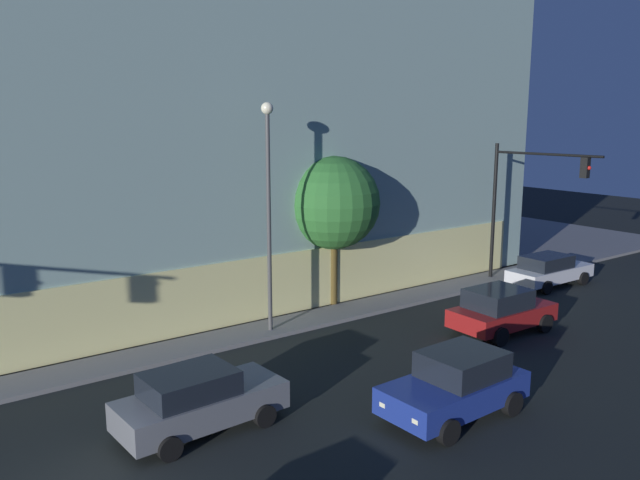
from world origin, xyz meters
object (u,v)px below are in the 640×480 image
at_px(traffic_light_far_corner, 525,190).
at_px(car_grey, 198,400).
at_px(car_white, 549,270).
at_px(car_red, 501,310).
at_px(street_lamp_sidewalk, 268,191).
at_px(sidewalk_tree, 334,203).
at_px(car_blue, 456,384).
at_px(modern_building, 154,85).

distance_m(traffic_light_far_corner, car_grey, 19.82).
bearing_deg(car_white, car_red, -157.96).
xyz_separation_m(street_lamp_sidewalk, car_red, (7.11, -5.09, -4.52)).
relative_size(car_grey, car_white, 0.95).
distance_m(street_lamp_sidewalk, sidewalk_tree, 4.32).
xyz_separation_m(sidewalk_tree, car_red, (3.10, -6.41, -3.63)).
bearing_deg(traffic_light_far_corner, sidewalk_tree, 164.70).
relative_size(sidewalk_tree, car_grey, 1.41).
distance_m(traffic_light_far_corner, street_lamp_sidewalk, 13.50).
height_order(car_red, car_white, car_red).
height_order(traffic_light_far_corner, car_white, traffic_light_far_corner).
bearing_deg(car_blue, car_white, 25.58).
bearing_deg(modern_building, car_grey, -110.03).
height_order(modern_building, car_white, modern_building).
distance_m(modern_building, sidewalk_tree, 13.39).
xyz_separation_m(modern_building, sidewalk_tree, (2.73, -12.05, -5.17)).
distance_m(modern_building, car_red, 21.27).
distance_m(street_lamp_sidewalk, car_red, 9.84).
distance_m(car_grey, car_red, 12.69).
distance_m(car_blue, car_white, 15.54).
bearing_deg(sidewalk_tree, traffic_light_far_corner, -15.30).
distance_m(car_blue, car_red, 7.57).
height_order(traffic_light_far_corner, car_red, traffic_light_far_corner).
bearing_deg(sidewalk_tree, car_blue, -109.07).
bearing_deg(car_white, car_grey, -170.60).
bearing_deg(street_lamp_sidewalk, traffic_light_far_corner, -5.31).
height_order(traffic_light_far_corner, car_grey, traffic_light_far_corner).
relative_size(street_lamp_sidewalk, car_grey, 1.88).
distance_m(sidewalk_tree, car_grey, 12.28).
xyz_separation_m(street_lamp_sidewalk, sidewalk_tree, (4.01, 1.33, -0.89)).
distance_m(sidewalk_tree, car_red, 8.00).
distance_m(street_lamp_sidewalk, car_white, 15.38).
height_order(street_lamp_sidewalk, sidewalk_tree, street_lamp_sidewalk).
bearing_deg(sidewalk_tree, car_grey, -144.88).
bearing_deg(car_grey, car_white, 9.40).
relative_size(car_grey, car_blue, 1.05).
bearing_deg(car_red, car_blue, -150.69).
xyz_separation_m(car_grey, car_red, (12.68, 0.33, 0.04)).
height_order(street_lamp_sidewalk, car_grey, street_lamp_sidewalk).
bearing_deg(sidewalk_tree, modern_building, 102.77).
distance_m(traffic_light_far_corner, car_blue, 15.42).
bearing_deg(car_red, street_lamp_sidewalk, 144.41).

